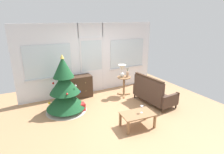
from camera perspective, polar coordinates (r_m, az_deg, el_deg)
The scene contains 11 objects.
ground_plane at distance 5.48m, azimuth 2.26°, elevation -11.65°, with size 6.76×6.76×0.00m, color #AD7F56.
back_wall_with_door at distance 6.81m, azimuth -6.42°, elevation 5.66°, with size 5.20×0.14×2.55m.
christmas_tree at distance 5.62m, azimuth -14.41°, elevation -4.23°, with size 1.22×1.22×1.74m.
dresser_cabinet at distance 6.60m, azimuth -10.24°, elevation -2.97°, with size 0.91×0.46×0.78m.
settee_sofa at distance 6.15m, azimuth 12.37°, elevation -4.82°, with size 0.81×1.48×0.96m.
side_table at distance 6.58m, azimuth 3.74°, elevation -1.70°, with size 0.50×0.48×0.71m.
table_lamp at distance 6.44m, azimuth 3.18°, elevation 2.46°, with size 0.28×0.28×0.44m.
flower_vase at distance 6.48m, azimuth 4.82°, elevation 0.99°, with size 0.11×0.10×0.35m.
coffee_table at distance 4.83m, azimuth 7.92°, elevation -11.71°, with size 0.89×0.60×0.38m.
wine_glass at distance 4.80m, azimuth 9.25°, elevation -9.36°, with size 0.08×0.08×0.20m.
gift_box at distance 5.75m, azimuth -9.61°, elevation -9.10°, with size 0.23×0.21×0.23m, color red.
Camera 1 is at (-2.41, -4.13, 2.69)m, focal length 29.45 mm.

